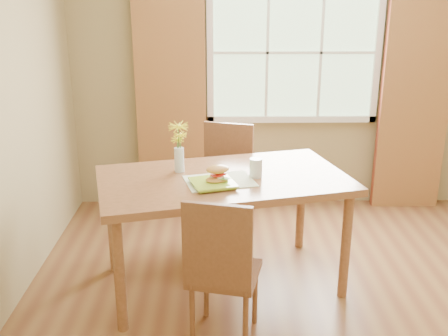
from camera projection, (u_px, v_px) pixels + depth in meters
name	position (u px, v px, depth m)	size (l,w,h in m)	color
room	(337.00, 112.00, 3.14)	(4.24, 3.84, 2.74)	brown
window	(294.00, 53.00, 4.87)	(1.62, 0.06, 1.32)	#9CBF90
curtain_left	(171.00, 97.00, 4.89)	(0.65, 0.08, 2.20)	maroon
curtain_right	(415.00, 97.00, 4.93)	(0.65, 0.08, 2.20)	maroon
dining_table	(223.00, 188.00, 3.64)	(1.87, 1.33, 0.83)	#925938
chair_near	(222.00, 266.00, 3.04)	(0.48, 0.48, 0.96)	brown
chair_far	(225.00, 179.00, 4.37)	(0.52, 0.52, 1.01)	brown
placemat	(220.00, 181.00, 3.52)	(0.45, 0.33, 0.01)	#E2EEC9
plate	(213.00, 184.00, 3.44)	(0.27, 0.27, 0.01)	#98C330
croissant_sandwich	(218.00, 174.00, 3.43)	(0.18, 0.15, 0.12)	#E2954D
water_glass	(256.00, 168.00, 3.59)	(0.09, 0.09, 0.13)	silver
flower_vase	(179.00, 142.00, 3.65)	(0.14, 0.14, 0.36)	silver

